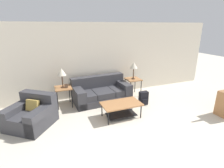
# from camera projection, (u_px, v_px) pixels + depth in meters

# --- Properties ---
(wall_back) EXTENTS (9.09, 0.06, 2.60)m
(wall_back) POSITION_uv_depth(u_px,v_px,m) (104.00, 60.00, 6.34)
(wall_back) COLOR silver
(wall_back) RESTS_ON ground_plane
(couch) EXTENTS (1.95, 1.07, 0.82)m
(couch) POSITION_uv_depth(u_px,v_px,m) (101.00, 93.00, 6.02)
(couch) COLOR #38383D
(couch) RESTS_ON ground_plane
(armchair) EXTENTS (1.40, 1.41, 0.80)m
(armchair) POSITION_uv_depth(u_px,v_px,m) (32.00, 115.00, 4.52)
(armchair) COLOR #38383D
(armchair) RESTS_ON ground_plane
(coffee_table) EXTENTS (1.10, 0.64, 0.43)m
(coffee_table) POSITION_uv_depth(u_px,v_px,m) (121.00, 107.00, 4.91)
(coffee_table) COLOR #A87042
(coffee_table) RESTS_ON ground_plane
(side_table_left) EXTENTS (0.51, 0.53, 0.63)m
(side_table_left) POSITION_uv_depth(u_px,v_px,m) (63.00, 89.00, 5.53)
(side_table_left) COLOR #A87042
(side_table_left) RESTS_ON ground_plane
(side_table_right) EXTENTS (0.51, 0.53, 0.63)m
(side_table_right) POSITION_uv_depth(u_px,v_px,m) (133.00, 81.00, 6.41)
(side_table_right) COLOR #A87042
(side_table_right) RESTS_ON ground_plane
(table_lamp_left) EXTENTS (0.27, 0.27, 0.62)m
(table_lamp_left) POSITION_uv_depth(u_px,v_px,m) (62.00, 72.00, 5.35)
(table_lamp_left) COLOR #472D1E
(table_lamp_left) RESTS_ON side_table_left
(table_lamp_right) EXTENTS (0.27, 0.27, 0.62)m
(table_lamp_right) POSITION_uv_depth(u_px,v_px,m) (134.00, 66.00, 6.24)
(table_lamp_right) COLOR #472D1E
(table_lamp_right) RESTS_ON side_table_right
(backpack) EXTENTS (0.29, 0.24, 0.45)m
(backpack) POSITION_uv_depth(u_px,v_px,m) (144.00, 98.00, 5.73)
(backpack) COLOR black
(backpack) RESTS_ON ground_plane
(picture_frame) EXTENTS (0.10, 0.04, 0.13)m
(picture_frame) POSITION_uv_depth(u_px,v_px,m) (66.00, 86.00, 5.45)
(picture_frame) COLOR #4C3828
(picture_frame) RESTS_ON side_table_left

